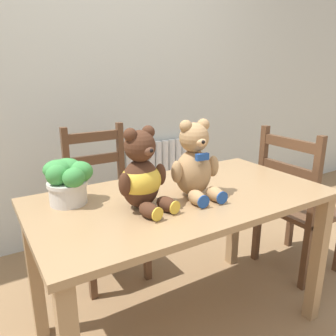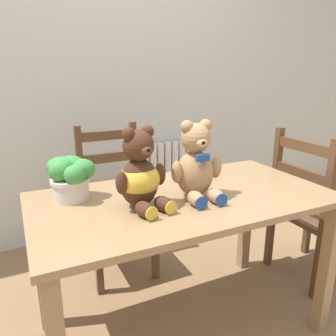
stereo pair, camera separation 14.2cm
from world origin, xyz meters
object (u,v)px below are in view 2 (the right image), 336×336
at_px(wooden_chair_side, 311,211).
at_px(potted_plant, 70,176).
at_px(wooden_chair_behind, 115,202).
at_px(teddy_bear_right, 196,165).
at_px(teddy_bear_left, 140,176).

relative_size(wooden_chair_side, potted_plant, 4.65).
xyz_separation_m(wooden_chair_behind, teddy_bear_right, (0.18, -0.72, 0.42)).
distance_m(wooden_chair_behind, teddy_bear_left, 0.83).
bearing_deg(wooden_chair_behind, wooden_chair_side, 149.79).
height_order(teddy_bear_right, potted_plant, teddy_bear_right).
distance_m(wooden_chair_side, teddy_bear_right, 1.01).
distance_m(wooden_chair_behind, teddy_bear_right, 0.86).
xyz_separation_m(wooden_chair_side, teddy_bear_right, (-0.90, -0.10, 0.44)).
bearing_deg(teddy_bear_left, wooden_chair_side, 172.75).
distance_m(teddy_bear_right, potted_plant, 0.56).
bearing_deg(teddy_bear_left, potted_plant, -51.15).
bearing_deg(teddy_bear_left, teddy_bear_right, 167.36).
bearing_deg(potted_plant, teddy_bear_right, -22.17).
bearing_deg(teddy_bear_right, wooden_chair_side, -169.80).
height_order(wooden_chair_side, teddy_bear_right, teddy_bear_right).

